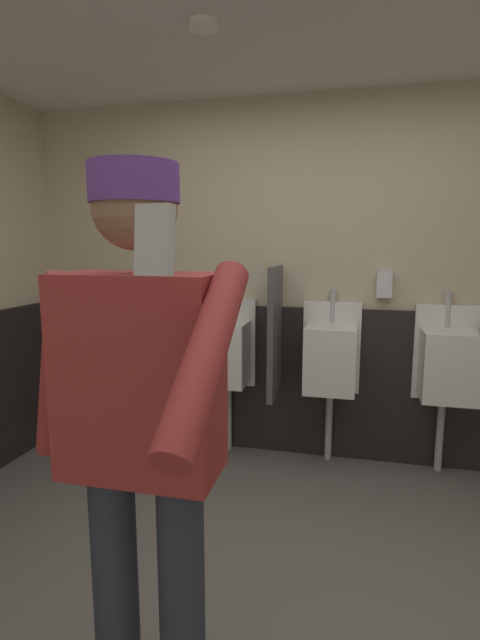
# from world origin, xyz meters

# --- Properties ---
(wall_back) EXTENTS (4.77, 0.12, 2.55)m
(wall_back) POSITION_xyz_m (0.00, 1.79, 1.28)
(wall_back) COLOR beige
(wall_back) RESTS_ON ground_plane
(wainscot_band_back) EXTENTS (4.17, 0.03, 1.10)m
(wainscot_band_back) POSITION_xyz_m (0.00, 1.72, 0.55)
(wainscot_band_back) COLOR black
(wainscot_band_back) RESTS_ON ground_plane
(downlight_far) EXTENTS (0.14, 0.14, 0.03)m
(downlight_far) POSITION_xyz_m (-0.43, 0.61, 2.54)
(downlight_far) COLOR white
(urinal_left) EXTENTS (0.40, 0.34, 1.24)m
(urinal_left) POSITION_xyz_m (-0.60, 1.57, 0.78)
(urinal_left) COLOR white
(urinal_left) RESTS_ON ground_plane
(urinal_middle) EXTENTS (0.40, 0.34, 1.24)m
(urinal_middle) POSITION_xyz_m (0.15, 1.57, 0.78)
(urinal_middle) COLOR white
(urinal_middle) RESTS_ON ground_plane
(urinal_right) EXTENTS (0.40, 0.34, 1.24)m
(urinal_right) POSITION_xyz_m (0.90, 1.57, 0.78)
(urinal_right) COLOR white
(urinal_right) RESTS_ON ground_plane
(privacy_divider_panel) EXTENTS (0.04, 0.40, 0.90)m
(privacy_divider_panel) POSITION_xyz_m (-0.22, 1.50, 0.95)
(privacy_divider_panel) COLOR #4C4C51
(person) EXTENTS (0.67, 0.60, 1.76)m
(person) POSITION_xyz_m (-0.29, -0.44, 1.05)
(person) COLOR #2D3342
(person) RESTS_ON ground_plane
(cell_phone) EXTENTS (0.06, 0.04, 0.11)m
(cell_phone) POSITION_xyz_m (-0.02, -0.95, 1.55)
(cell_phone) COLOR silver
(soap_dispenser) EXTENTS (0.10, 0.07, 0.18)m
(soap_dispenser) POSITION_xyz_m (0.49, 1.69, 1.28)
(soap_dispenser) COLOR silver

